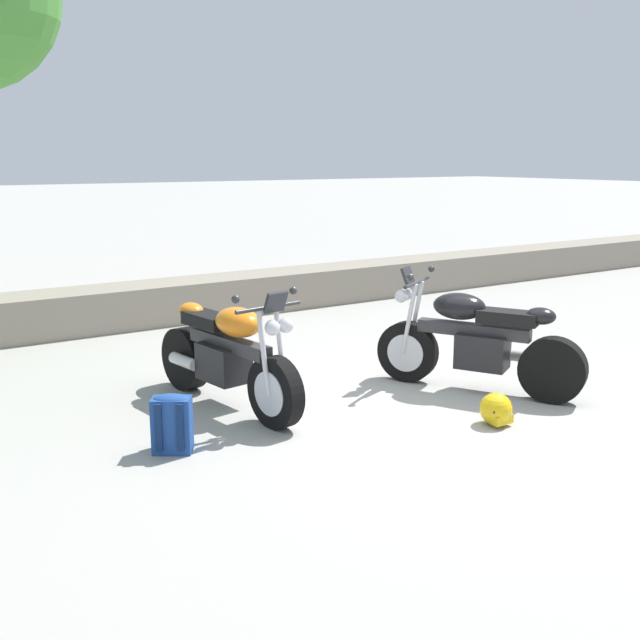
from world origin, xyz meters
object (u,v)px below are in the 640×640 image
Objects in this scene: motorcycle_black_centre at (475,343)px; rider_backpack at (172,422)px; motorcycle_orange_near_left at (228,356)px; rider_helmet at (497,410)px.

rider_backpack is at bearing 177.25° from motorcycle_black_centre.
motorcycle_black_centre is 4.00× the size of rider_backpack.
motorcycle_orange_near_left is 2.42m from rider_helmet.
motorcycle_black_centre reaches higher than rider_helmet.
motorcycle_orange_near_left is at bearing 40.48° from rider_backpack.
motorcycle_orange_near_left and motorcycle_black_centre have the same top height.
rider_helmet is at bearing -20.58° from rider_backpack.
motorcycle_black_centre is (2.24, -0.86, 0.00)m from motorcycle_orange_near_left.
motorcycle_black_centre reaches higher than rider_backpack.
motorcycle_orange_near_left reaches higher than rider_helmet.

